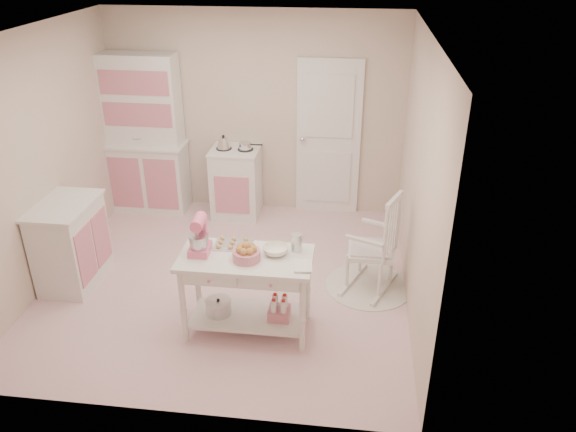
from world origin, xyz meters
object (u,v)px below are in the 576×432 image
object	(u,v)px
stove	(236,182)
rocking_chair	(372,242)
base_cabinet	(71,243)
stand_mixer	(199,236)
bread_basket	(247,255)
hutch	(144,135)
work_table	(247,294)

from	to	relation	value
stove	rocking_chair	world-z (taller)	rocking_chair
base_cabinet	stand_mixer	bearing A→B (deg)	-19.94
stove	base_cabinet	size ratio (longest dim) A/B	1.00
stand_mixer	bread_basket	size ratio (longest dim) A/B	1.36
base_cabinet	rocking_chair	world-z (taller)	rocking_chair
hutch	stove	world-z (taller)	hutch
stand_mixer	hutch	bearing A→B (deg)	117.18
hutch	stove	size ratio (longest dim) A/B	2.26
work_table	bread_basket	size ratio (longest dim) A/B	4.80
stand_mixer	base_cabinet	bearing A→B (deg)	157.69
hutch	stand_mixer	world-z (taller)	hutch
stove	base_cabinet	bearing A→B (deg)	-127.73
stove	bread_basket	bearing A→B (deg)	-75.83
work_table	stand_mixer	world-z (taller)	stand_mixer
work_table	bread_basket	distance (m)	0.45
rocking_chair	bread_basket	distance (m)	1.47
hutch	rocking_chair	size ratio (longest dim) A/B	1.89
base_cabinet	stove	bearing A→B (deg)	52.27
rocking_chair	base_cabinet	bearing A→B (deg)	-152.41
base_cabinet	bread_basket	world-z (taller)	base_cabinet
work_table	bread_basket	xyz separation A→B (m)	(0.02, -0.05, 0.45)
base_cabinet	work_table	distance (m)	2.09
hutch	work_table	world-z (taller)	hutch
rocking_chair	work_table	bearing A→B (deg)	-120.27
work_table	hutch	bearing A→B (deg)	126.25
work_table	stand_mixer	bearing A→B (deg)	177.27
stove	work_table	distance (m)	2.48
stove	rocking_chair	xyz separation A→B (m)	(1.74, -1.54, 0.09)
hutch	stand_mixer	xyz separation A→B (m)	(1.38, -2.43, -0.07)
base_cabinet	hutch	bearing A→B (deg)	83.83
base_cabinet	rocking_chair	xyz separation A→B (m)	(3.14, 0.27, 0.09)
work_table	stand_mixer	size ratio (longest dim) A/B	3.53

